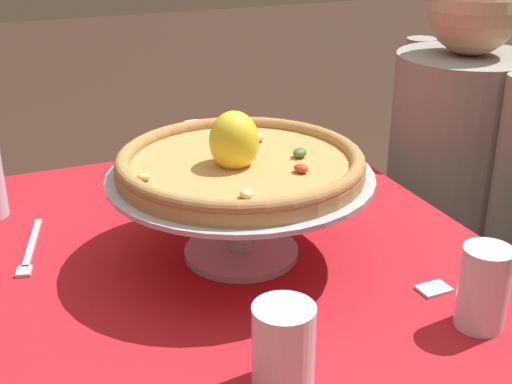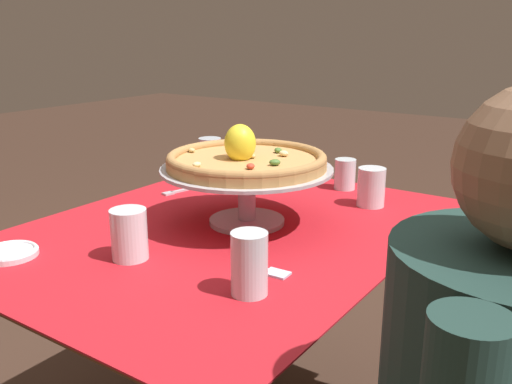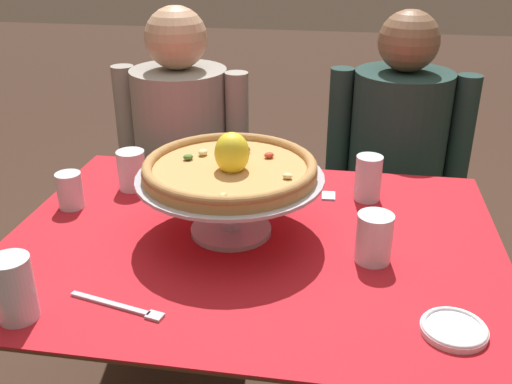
% 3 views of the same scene
% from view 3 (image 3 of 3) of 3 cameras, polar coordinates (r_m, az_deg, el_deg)
% --- Properties ---
extents(dining_table, '(1.16, 0.89, 0.72)m').
position_cam_3_polar(dining_table, '(1.43, -0.39, -8.37)').
color(dining_table, brown).
rests_on(dining_table, ground).
extents(pizza_stand, '(0.44, 0.44, 0.15)m').
position_cam_3_polar(pizza_stand, '(1.36, -2.53, 0.08)').
color(pizza_stand, '#B7B7C1').
rests_on(pizza_stand, dining_table).
extents(pizza, '(0.40, 0.40, 0.11)m').
position_cam_3_polar(pizza, '(1.33, -2.57, 2.47)').
color(pizza, tan).
rests_on(pizza, pizza_stand).
extents(water_glass_back_right, '(0.07, 0.07, 0.12)m').
position_cam_3_polar(water_glass_back_right, '(1.57, 10.93, 1.10)').
color(water_glass_back_right, silver).
rests_on(water_glass_back_right, dining_table).
extents(water_glass_front_left, '(0.08, 0.08, 0.13)m').
position_cam_3_polar(water_glass_front_left, '(1.18, -22.60, -8.99)').
color(water_glass_front_left, silver).
rests_on(water_glass_front_left, dining_table).
extents(water_glass_side_left, '(0.07, 0.07, 0.10)m').
position_cam_3_polar(water_glass_side_left, '(1.58, -17.77, -0.06)').
color(water_glass_side_left, silver).
rests_on(water_glass_side_left, dining_table).
extents(water_glass_side_right, '(0.08, 0.08, 0.11)m').
position_cam_3_polar(water_glass_side_right, '(1.30, 11.48, -4.68)').
color(water_glass_side_right, white).
rests_on(water_glass_side_right, dining_table).
extents(water_glass_back_left, '(0.08, 0.08, 0.11)m').
position_cam_3_polar(water_glass_back_left, '(1.65, -12.09, 1.92)').
color(water_glass_back_left, white).
rests_on(water_glass_back_left, dining_table).
extents(side_plate, '(0.12, 0.12, 0.02)m').
position_cam_3_polar(side_plate, '(1.15, 18.86, -12.59)').
color(side_plate, white).
rests_on(side_plate, dining_table).
extents(dinner_fork, '(0.21, 0.07, 0.01)m').
position_cam_3_polar(dinner_fork, '(1.18, -13.07, -10.91)').
color(dinner_fork, '#B7B7C1').
rests_on(dinner_fork, dining_table).
extents(sugar_packet, '(0.04, 0.05, 0.00)m').
position_cam_3_polar(sugar_packet, '(1.59, 7.13, -0.37)').
color(sugar_packet, silver).
rests_on(sugar_packet, dining_table).
extents(diner_left, '(0.49, 0.36, 1.15)m').
position_cam_3_polar(diner_left, '(2.16, -7.10, 1.91)').
color(diner_left, navy).
rests_on(diner_left, ground).
extents(diner_right, '(0.48, 0.34, 1.15)m').
position_cam_3_polar(diner_right, '(2.11, 13.27, 0.56)').
color(diner_right, gray).
rests_on(diner_right, ground).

